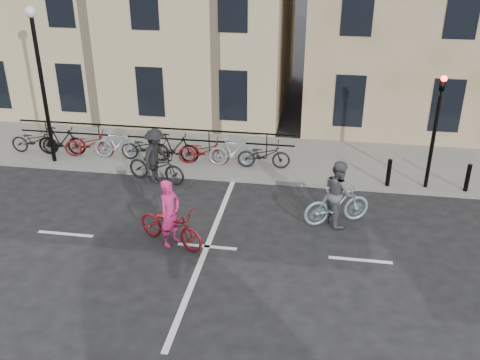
# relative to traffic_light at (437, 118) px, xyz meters

# --- Properties ---
(ground) EXTENTS (120.00, 120.00, 0.00)m
(ground) POSITION_rel_traffic_light_xyz_m (-6.20, -4.34, -2.45)
(ground) COLOR black
(ground) RESTS_ON ground
(sidewalk) EXTENTS (46.00, 4.00, 0.15)m
(sidewalk) POSITION_rel_traffic_light_xyz_m (-10.20, 1.66, -2.38)
(sidewalk) COLOR slate
(sidewalk) RESTS_ON ground
(traffic_light) EXTENTS (0.18, 0.30, 3.90)m
(traffic_light) POSITION_rel_traffic_light_xyz_m (0.00, 0.00, 0.00)
(traffic_light) COLOR black
(traffic_light) RESTS_ON sidewalk
(lamp_post) EXTENTS (0.36, 0.36, 5.28)m
(lamp_post) POSITION_rel_traffic_light_xyz_m (-12.70, 0.06, 1.04)
(lamp_post) COLOR black
(lamp_post) RESTS_ON sidewalk
(bollard_east) EXTENTS (0.14, 0.14, 0.90)m
(bollard_east) POSITION_rel_traffic_light_xyz_m (-1.20, -0.09, -1.85)
(bollard_east) COLOR black
(bollard_east) RESTS_ON sidewalk
(bollard_west) EXTENTS (0.14, 0.14, 0.90)m
(bollard_west) POSITION_rel_traffic_light_xyz_m (1.20, -0.09, -1.85)
(bollard_west) COLOR black
(bollard_west) RESTS_ON sidewalk
(parked_bikes) EXTENTS (10.40, 1.23, 1.05)m
(parked_bikes) POSITION_rel_traffic_light_xyz_m (-9.50, 0.70, -1.81)
(parked_bikes) COLOR black
(parked_bikes) RESTS_ON sidewalk
(cyclist_pink) EXTENTS (2.19, 1.52, 1.85)m
(cyclist_pink) POSITION_rel_traffic_light_xyz_m (-7.17, -4.32, -1.81)
(cyclist_pink) COLOR maroon
(cyclist_pink) RESTS_ON ground
(cyclist_grey) EXTENTS (2.03, 1.33, 1.91)m
(cyclist_grey) POSITION_rel_traffic_light_xyz_m (-2.83, -2.51, -1.68)
(cyclist_grey) COLOR #859FAE
(cyclist_grey) RESTS_ON ground
(cyclist_dark) EXTENTS (2.17, 1.31, 1.84)m
(cyclist_dark) POSITION_rel_traffic_light_xyz_m (-8.70, -0.67, -1.73)
(cyclist_dark) COLOR black
(cyclist_dark) RESTS_ON ground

